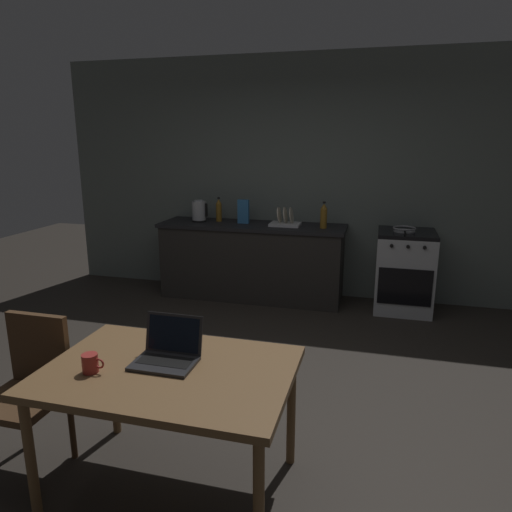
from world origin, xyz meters
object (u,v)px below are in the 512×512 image
Objects in this scene: dining_table at (169,380)px; frying_pan at (405,229)px; bottle at (324,216)px; coffee_mug at (91,363)px; stove_oven at (404,271)px; laptop at (167,353)px; chair at (30,384)px; cereal_box at (243,212)px; electric_kettle at (199,211)px; dish_rack at (285,221)px; bottle_b at (219,210)px.

frying_pan is at bearing 68.24° from dining_table.
coffee_mug is at bearing -102.98° from bottle.
laptop is (-1.33, -3.11, 0.32)m from stove_oven.
cereal_box is at bearing 91.93° from chair.
cereal_box is (-1.80, 0.05, 0.11)m from frying_pan.
bottle reaches higher than cereal_box.
chair is 3.24m from electric_kettle.
cereal_box reaches higher than electric_kettle.
laptop is 1.09× the size of bottle.
dish_rack reaches higher than frying_pan.
dish_rack is at bearing 178.72° from frying_pan.
bottle_b is at bearing 177.81° from stove_oven.
dining_table is at bearing 8.26° from chair.
bottle_b is at bearing 169.48° from cereal_box.
cereal_box is (0.54, 0.02, 0.02)m from electric_kettle.
chair is at bearing -179.14° from dining_table.
dining_table is 4.38× the size of bottle_b.
chair is 3.31m from bottle_b.
cereal_box is (-0.51, 3.14, 0.26)m from laptop.
dining_table is at bearing -111.76° from frying_pan.
frying_pan is at bearing 62.99° from laptop.
coffee_mug is at bearing -77.58° from electric_kettle.
laptop is at bearing -75.45° from bottle_b.
electric_kettle is at bearing -177.89° from cereal_box.
bottle reaches higher than bottle_b.
electric_kettle is at bearing 104.35° from laptop.
electric_kettle is (-2.38, 0.00, 0.57)m from stove_oven.
bottle is 0.94m from cereal_box.
dish_rack is 1.18× the size of bottle_b.
bottle_b reaches higher than cereal_box.
coffee_mug is (-0.35, -0.14, 0.12)m from dining_table.
dining_table is at bearing -97.26° from bottle.
cereal_box is (0.31, 3.22, 0.51)m from chair.
chair is 2.61× the size of dish_rack.
stove_oven is 3.43× the size of electric_kettle.
stove_oven is at bearing 63.56° from chair.
dish_rack is (-0.44, 0.05, -0.09)m from bottle.
frying_pan is at bearing 63.88° from coffee_mug.
chair is 7.47× the size of coffee_mug.
frying_pan is 1.80m from cereal_box.
chair is 3.21× the size of cereal_box.
laptop is at bearing -112.73° from frying_pan.
coffee_mug is 3.34m from dish_rack.
electric_kettle is (-1.09, 3.18, 0.36)m from dining_table.
bottle_b is (-0.51, 3.40, 0.26)m from coffee_mug.
laptop is at bearing -98.06° from bottle.
bottle is at bearing 82.74° from dining_table.
stove_oven is 2.44m from electric_kettle.
coffee_mug is (-0.75, -3.27, -0.26)m from bottle.
cereal_box is at bearing 93.21° from coffee_mug.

